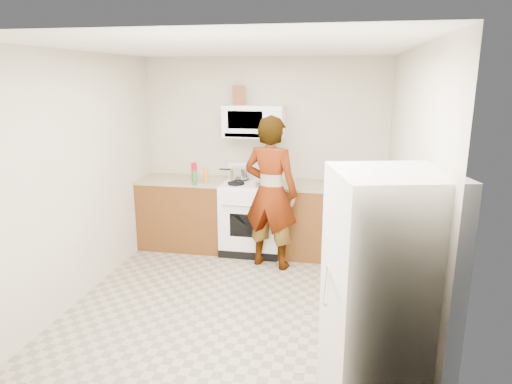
% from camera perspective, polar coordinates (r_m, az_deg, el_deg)
% --- Properties ---
extents(floor, '(3.60, 3.60, 0.00)m').
position_cam_1_polar(floor, '(4.80, -2.72, -13.75)').
color(floor, gray).
rests_on(floor, ground).
extents(back_wall, '(3.20, 0.02, 2.50)m').
position_cam_1_polar(back_wall, '(6.07, 1.02, 4.77)').
color(back_wall, beige).
rests_on(back_wall, floor).
extents(right_wall, '(0.02, 3.60, 2.50)m').
position_cam_1_polar(right_wall, '(4.28, 18.27, -0.01)').
color(right_wall, beige).
rests_on(right_wall, floor).
extents(cabinet_left, '(1.12, 0.62, 0.90)m').
position_cam_1_polar(cabinet_left, '(6.23, -8.96, -2.73)').
color(cabinet_left, brown).
rests_on(cabinet_left, floor).
extents(counter_left, '(1.14, 0.64, 0.03)m').
position_cam_1_polar(counter_left, '(6.11, -9.13, 1.47)').
color(counter_left, tan).
rests_on(counter_left, cabinet_left).
extents(cabinet_right, '(0.80, 0.62, 0.90)m').
position_cam_1_polar(cabinet_right, '(5.90, 7.04, -3.64)').
color(cabinet_right, brown).
rests_on(cabinet_right, floor).
extents(counter_right, '(0.82, 0.64, 0.03)m').
position_cam_1_polar(counter_right, '(5.77, 7.18, 0.78)').
color(counter_right, tan).
rests_on(counter_right, cabinet_right).
extents(gas_range, '(0.76, 0.65, 1.13)m').
position_cam_1_polar(gas_range, '(5.97, -0.45, -2.94)').
color(gas_range, white).
rests_on(gas_range, floor).
extents(microwave, '(0.76, 0.38, 0.40)m').
position_cam_1_polar(microwave, '(5.86, -0.23, 8.86)').
color(microwave, white).
rests_on(microwave, back_wall).
extents(person, '(0.76, 0.59, 1.83)m').
position_cam_1_polar(person, '(5.38, 1.86, -0.14)').
color(person, tan).
rests_on(person, floor).
extents(fridge, '(0.85, 0.85, 1.70)m').
position_cam_1_polar(fridge, '(3.13, 15.82, -12.92)').
color(fridge, beige).
rests_on(fridge, floor).
extents(kettle, '(0.21, 0.21, 0.19)m').
position_cam_1_polar(kettle, '(5.96, 9.42, 2.25)').
color(kettle, silver).
rests_on(kettle, counter_right).
extents(jug, '(0.18, 0.18, 0.24)m').
position_cam_1_polar(jug, '(5.92, -2.21, 12.01)').
color(jug, brown).
rests_on(jug, microwave).
extents(saucepan, '(0.32, 0.32, 0.13)m').
position_cam_1_polar(saucepan, '(5.98, -2.10, 2.37)').
color(saucepan, '#B8B8BC').
rests_on(saucepan, gas_range).
extents(tray, '(0.29, 0.25, 0.05)m').
position_cam_1_polar(tray, '(5.68, 1.03, 1.05)').
color(tray, white).
rests_on(tray, gas_range).
extents(bottle_spray, '(0.08, 0.08, 0.24)m').
position_cam_1_polar(bottle_spray, '(5.93, -7.74, 2.48)').
color(bottle_spray, red).
rests_on(bottle_spray, counter_left).
extents(bottle_hot_sauce, '(0.08, 0.08, 0.18)m').
position_cam_1_polar(bottle_hot_sauce, '(5.88, -6.30, 2.13)').
color(bottle_hot_sauce, orange).
rests_on(bottle_hot_sauce, counter_left).
extents(bottle_green_cap, '(0.07, 0.07, 0.18)m').
position_cam_1_polar(bottle_green_cap, '(5.72, -7.67, 1.74)').
color(bottle_green_cap, '#177F30').
rests_on(bottle_green_cap, counter_left).
extents(pot_lid, '(0.30, 0.30, 0.01)m').
position_cam_1_polar(pot_lid, '(5.90, -6.17, 1.34)').
color(pot_lid, white).
rests_on(pot_lid, counter_left).
extents(broom, '(0.23, 0.24, 1.41)m').
position_cam_1_polar(broom, '(5.03, 16.81, -4.18)').
color(broom, silver).
rests_on(broom, floor).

